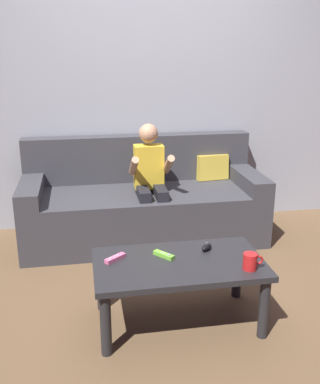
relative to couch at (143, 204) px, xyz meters
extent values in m
plane|color=brown|center=(0.12, -1.15, -0.30)|extent=(9.68, 9.68, 0.00)
cube|color=#999EA8|center=(0.12, 0.39, 0.95)|extent=(4.84, 0.05, 2.50)
cube|color=#38383D|center=(-0.01, -0.05, -0.08)|extent=(2.02, 0.80, 0.44)
cube|color=#38383D|center=(-0.01, 0.27, 0.35)|extent=(2.02, 0.16, 0.41)
cube|color=#38383D|center=(-0.92, -0.05, 0.20)|extent=(0.18, 0.80, 0.13)
cube|color=#38383D|center=(0.91, -0.05, 0.20)|extent=(0.18, 0.80, 0.13)
cube|color=gold|center=(0.66, 0.19, 0.25)|extent=(0.30, 0.17, 0.23)
cylinder|color=black|center=(-0.03, -0.39, -0.08)|extent=(0.08, 0.08, 0.44)
cylinder|color=black|center=(0.11, -0.39, -0.08)|extent=(0.08, 0.08, 0.44)
cube|color=black|center=(-0.03, -0.24, 0.18)|extent=(0.09, 0.30, 0.09)
cube|color=black|center=(0.11, -0.24, 0.18)|extent=(0.09, 0.30, 0.09)
cube|color=gold|center=(0.04, -0.09, 0.36)|extent=(0.24, 0.14, 0.36)
cylinder|color=tan|center=(-0.10, -0.22, 0.40)|extent=(0.06, 0.26, 0.21)
cylinder|color=tan|center=(0.18, -0.22, 0.40)|extent=(0.06, 0.26, 0.21)
sphere|color=tan|center=(0.04, -0.09, 0.64)|extent=(0.16, 0.16, 0.16)
cube|color=#232326|center=(0.02, -1.33, 0.09)|extent=(1.00, 0.56, 0.04)
cylinder|color=#232326|center=(-0.42, -1.56, -0.11)|extent=(0.06, 0.06, 0.37)
cylinder|color=#232326|center=(0.47, -1.56, -0.11)|extent=(0.06, 0.06, 0.37)
cylinder|color=#232326|center=(-0.42, -1.10, -0.11)|extent=(0.06, 0.06, 0.37)
cylinder|color=#232326|center=(0.47, -1.10, -0.11)|extent=(0.06, 0.06, 0.37)
cube|color=pink|center=(-0.34, -1.25, 0.12)|extent=(0.13, 0.12, 0.02)
cylinder|color=#99999E|center=(-0.37, -1.27, 0.13)|extent=(0.02, 0.02, 0.00)
cylinder|color=silver|center=(-0.34, -1.25, 0.13)|extent=(0.01, 0.01, 0.00)
cylinder|color=silver|center=(-0.33, -1.24, 0.13)|extent=(0.01, 0.01, 0.00)
ellipsoid|color=black|center=(0.22, -1.21, 0.13)|extent=(0.10, 0.09, 0.04)
cylinder|color=#4C4C51|center=(0.22, -1.21, 0.15)|extent=(0.02, 0.02, 0.01)
cube|color=#72C638|center=(-0.05, -1.26, 0.12)|extent=(0.12, 0.13, 0.02)
cylinder|color=#99999E|center=(-0.03, -1.28, 0.13)|extent=(0.02, 0.02, 0.00)
cylinder|color=silver|center=(-0.05, -1.26, 0.13)|extent=(0.01, 0.01, 0.00)
cylinder|color=silver|center=(-0.06, -1.24, 0.13)|extent=(0.01, 0.01, 0.00)
cylinder|color=red|center=(0.40, -1.49, 0.16)|extent=(0.08, 0.08, 0.09)
torus|color=red|center=(0.45, -1.49, 0.16)|extent=(0.06, 0.01, 0.06)
camera|label=1|loc=(-0.50, -3.65, 1.31)|focal=42.13mm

